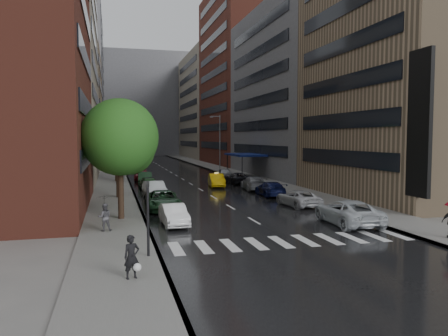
# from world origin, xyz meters

# --- Properties ---
(ground) EXTENTS (220.00, 220.00, 0.00)m
(ground) POSITION_xyz_m (0.00, 0.00, 0.00)
(ground) COLOR gray
(ground) RESTS_ON ground
(road) EXTENTS (14.00, 140.00, 0.01)m
(road) POSITION_xyz_m (0.00, 50.00, 0.01)
(road) COLOR black
(road) RESTS_ON ground
(sidewalk_left) EXTENTS (4.00, 140.00, 0.15)m
(sidewalk_left) POSITION_xyz_m (-9.00, 50.00, 0.07)
(sidewalk_left) COLOR gray
(sidewalk_left) RESTS_ON ground
(sidewalk_right) EXTENTS (4.00, 140.00, 0.15)m
(sidewalk_right) POSITION_xyz_m (9.00, 50.00, 0.07)
(sidewalk_right) COLOR gray
(sidewalk_right) RESTS_ON ground
(crosswalk) EXTENTS (13.15, 2.80, 0.01)m
(crosswalk) POSITION_xyz_m (0.20, -2.00, 0.01)
(crosswalk) COLOR silver
(crosswalk) RESTS_ON ground
(buildings_left) EXTENTS (8.00, 108.00, 38.00)m
(buildings_left) POSITION_xyz_m (-15.00, 58.79, 15.99)
(buildings_left) COLOR maroon
(buildings_left) RESTS_ON ground
(buildings_right) EXTENTS (8.05, 109.10, 36.00)m
(buildings_right) POSITION_xyz_m (15.00, 56.70, 15.03)
(buildings_right) COLOR #937A5B
(buildings_right) RESTS_ON ground
(building_far) EXTENTS (40.00, 14.00, 32.00)m
(building_far) POSITION_xyz_m (0.00, 118.00, 16.00)
(building_far) COLOR slate
(building_far) RESTS_ON ground
(tree_near) EXTENTS (5.11, 5.11, 8.15)m
(tree_near) POSITION_xyz_m (-8.60, 6.32, 5.57)
(tree_near) COLOR #382619
(tree_near) RESTS_ON ground
(tree_mid) EXTENTS (5.22, 5.22, 8.33)m
(tree_mid) POSITION_xyz_m (-8.60, 17.12, 5.70)
(tree_mid) COLOR #382619
(tree_mid) RESTS_ON ground
(tree_far) EXTENTS (4.68, 4.68, 7.46)m
(tree_far) POSITION_xyz_m (-8.60, 32.53, 5.10)
(tree_far) COLOR #382619
(tree_far) RESTS_ON ground
(taxi) EXTENTS (2.11, 4.67, 1.49)m
(taxi) POSITION_xyz_m (2.27, 24.27, 0.74)
(taxi) COLOR yellow
(taxi) RESTS_ON ground
(parked_cars_left) EXTENTS (2.61, 34.80, 1.58)m
(parked_cars_left) POSITION_xyz_m (-5.40, 19.06, 0.73)
(parked_cars_left) COLOR white
(parked_cars_left) RESTS_ON ground
(parked_cars_right) EXTENTS (2.99, 36.80, 1.60)m
(parked_cars_right) POSITION_xyz_m (5.40, 15.56, 0.73)
(parked_cars_right) COLOR silver
(parked_cars_right) RESTS_ON ground
(ped_bag_walker) EXTENTS (0.71, 0.56, 1.69)m
(ped_bag_walker) POSITION_xyz_m (-8.47, -6.61, 0.97)
(ped_bag_walker) COLOR black
(ped_bag_walker) RESTS_ON sidewalk_left
(ped_black_umbrella) EXTENTS (0.96, 0.98, 2.09)m
(ped_black_umbrella) POSITION_xyz_m (-9.62, 2.51, 1.39)
(ped_black_umbrella) COLOR #4F4D53
(ped_black_umbrella) RESTS_ON sidewalk_left
(traffic_light) EXTENTS (0.18, 0.15, 3.45)m
(traffic_light) POSITION_xyz_m (-7.60, -3.52, 2.23)
(traffic_light) COLOR black
(traffic_light) RESTS_ON sidewalk_left
(street_lamp_left) EXTENTS (1.74, 0.22, 9.00)m
(street_lamp_left) POSITION_xyz_m (-7.72, 30.00, 4.89)
(street_lamp_left) COLOR gray
(street_lamp_left) RESTS_ON sidewalk_left
(street_lamp_right) EXTENTS (1.74, 0.22, 9.00)m
(street_lamp_right) POSITION_xyz_m (7.72, 45.00, 4.89)
(street_lamp_right) COLOR gray
(street_lamp_right) RESTS_ON sidewalk_right
(awning) EXTENTS (4.00, 8.00, 3.12)m
(awning) POSITION_xyz_m (8.98, 35.00, 3.13)
(awning) COLOR navy
(awning) RESTS_ON sidewalk_right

